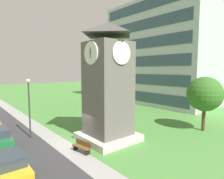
{
  "coord_description": "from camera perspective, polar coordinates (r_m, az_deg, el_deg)",
  "views": [
    {
      "loc": [
        14.89,
        -8.49,
        6.49
      ],
      "look_at": [
        0.64,
        3.27,
        4.59
      ],
      "focal_mm": 30.82,
      "sensor_mm": 36.0,
      "label": 1
    }
  ],
  "objects": [
    {
      "name": "ground_plane",
      "position": [
        18.33,
        -9.53,
        -14.95
      ],
      "size": [
        160.0,
        160.0,
        0.0
      ],
      "primitive_type": "plane",
      "color": "#4C893D"
    },
    {
      "name": "street_asphalt",
      "position": [
        16.43,
        -28.97,
        -18.14
      ],
      "size": [
        120.0,
        7.2,
        0.01
      ],
      "primitive_type": "cube",
      "color": "#38383A",
      "rests_on": "ground"
    },
    {
      "name": "kerb_strip",
      "position": [
        17.64,
        -14.23,
        -15.89
      ],
      "size": [
        120.0,
        1.6,
        0.01
      ],
      "primitive_type": "cube",
      "color": "#9E9E99",
      "rests_on": "ground"
    },
    {
      "name": "office_building",
      "position": [
        40.53,
        15.22,
        10.06
      ],
      "size": [
        20.29,
        13.08,
        19.2
      ],
      "color": "#B7BCC6",
      "rests_on": "ground"
    },
    {
      "name": "clock_tower",
      "position": [
        17.43,
        -1.2,
        0.23
      ],
      "size": [
        4.71,
        4.71,
        10.67
      ],
      "color": "#605B56",
      "rests_on": "ground"
    },
    {
      "name": "park_bench",
      "position": [
        16.0,
        -8.85,
        -16.35
      ],
      "size": [
        1.86,
        0.79,
        0.88
      ],
      "color": "brown",
      "rests_on": "ground"
    },
    {
      "name": "street_lamp",
      "position": [
        19.82,
        -23.39,
        -3.25
      ],
      "size": [
        0.36,
        0.36,
        5.64
      ],
      "color": "#333338",
      "rests_on": "ground"
    },
    {
      "name": "tree_streetside",
      "position": [
        22.5,
        25.8,
        -1.26
      ],
      "size": [
        3.66,
        3.66,
        5.78
      ],
      "color": "#513823",
      "rests_on": "ground"
    },
    {
      "name": "parked_car_yellow",
      "position": [
        13.45,
        -28.41,
        -19.6
      ],
      "size": [
        4.08,
        2.07,
        1.69
      ],
      "color": "gold",
      "rests_on": "ground"
    }
  ]
}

